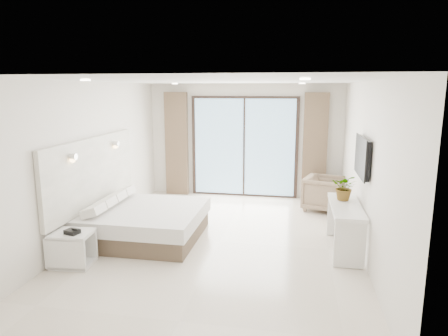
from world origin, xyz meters
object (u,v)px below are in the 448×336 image
at_px(bed, 144,222).
at_px(nightstand, 73,249).
at_px(console_desk, 345,218).
at_px(armchair, 324,192).

bearing_deg(bed, nightstand, -116.43).
distance_m(console_desk, armchair, 2.22).
xyz_separation_m(bed, nightstand, (-0.62, -1.25, -0.03)).
bearing_deg(nightstand, console_desk, 13.37).
height_order(nightstand, console_desk, console_desk).
xyz_separation_m(bed, console_desk, (3.38, 0.06, 0.27)).
xyz_separation_m(bed, armchair, (3.19, 2.26, 0.12)).
height_order(bed, nightstand, bed).
bearing_deg(armchair, bed, 141.31).
bearing_deg(armchair, nightstand, 148.61).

